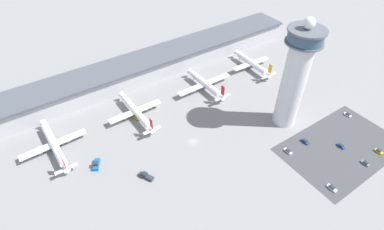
% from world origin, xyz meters
% --- Properties ---
extents(ground_plane, '(1000.00, 1000.00, 0.00)m').
position_xyz_m(ground_plane, '(0.00, 0.00, 0.00)').
color(ground_plane, gray).
extents(terminal_building, '(251.70, 25.00, 14.07)m').
position_xyz_m(terminal_building, '(0.00, 70.00, 7.13)').
color(terminal_building, '#B2B2B7').
rests_on(terminal_building, ground).
extents(control_tower, '(18.36, 18.36, 62.19)m').
position_xyz_m(control_tower, '(52.69, -15.40, 31.34)').
color(control_tower, silver).
rests_on(control_tower, ground).
extents(parking_lot_surface, '(64.00, 40.00, 0.01)m').
position_xyz_m(parking_lot_surface, '(62.33, -47.21, 0.00)').
color(parking_lot_surface, '#424247').
rests_on(parking_lot_surface, ground).
extents(airplane_gate_alpha, '(34.20, 41.39, 12.18)m').
position_xyz_m(airplane_gate_alpha, '(-62.91, 35.08, 3.86)').
color(airplane_gate_alpha, silver).
rests_on(airplane_gate_alpha, ground).
extents(airplane_gate_bravo, '(32.65, 40.12, 12.22)m').
position_xyz_m(airplane_gate_bravo, '(-16.43, 34.63, 4.39)').
color(airplane_gate_bravo, white).
rests_on(airplane_gate_bravo, ground).
extents(airplane_gate_charlie, '(40.04, 36.77, 12.91)m').
position_xyz_m(airplane_gate_charlie, '(32.85, 34.28, 4.46)').
color(airplane_gate_charlie, silver).
rests_on(airplane_gate_charlie, ground).
extents(airplane_gate_delta, '(30.62, 37.84, 12.77)m').
position_xyz_m(airplane_gate_delta, '(75.01, 36.20, 4.42)').
color(airplane_gate_delta, white).
rests_on(airplane_gate_delta, ground).
extents(service_truck_catering, '(5.62, 7.34, 3.17)m').
position_xyz_m(service_truck_catering, '(-49.12, 12.71, 1.11)').
color(service_truck_catering, black).
rests_on(service_truck_catering, ground).
extents(service_truck_fuel, '(5.26, 7.90, 2.73)m').
position_xyz_m(service_truck_fuel, '(-16.71, 34.39, 0.95)').
color(service_truck_fuel, black).
rests_on(service_truck_fuel, ground).
extents(service_truck_baggage, '(5.42, 7.64, 2.87)m').
position_xyz_m(service_truck_baggage, '(-31.94, -7.23, 1.00)').
color(service_truck_baggage, black).
rests_on(service_truck_baggage, ground).
extents(car_grey_coupe, '(1.87, 4.31, 1.53)m').
position_xyz_m(car_grey_coupe, '(87.69, -33.60, 0.59)').
color(car_grey_coupe, black).
rests_on(car_grey_coupe, ground).
extents(car_white_wagon, '(1.91, 4.11, 1.51)m').
position_xyz_m(car_white_wagon, '(75.59, -60.21, 0.59)').
color(car_white_wagon, black).
rests_on(car_white_wagon, ground).
extents(car_red_hatchback, '(1.80, 4.20, 1.37)m').
position_xyz_m(car_red_hatchback, '(62.63, -60.92, 0.53)').
color(car_red_hatchback, black).
rests_on(car_red_hatchback, ground).
extents(car_green_van, '(1.92, 4.57, 1.48)m').
position_xyz_m(car_green_van, '(36.67, -33.83, 0.57)').
color(car_green_van, black).
rests_on(car_green_van, ground).
extents(car_black_suv, '(1.98, 4.57, 1.58)m').
position_xyz_m(car_black_suv, '(49.47, -34.10, 0.62)').
color(car_black_suv, black).
rests_on(car_black_suv, ground).
extents(car_maroon_suv, '(1.79, 4.30, 1.48)m').
position_xyz_m(car_maroon_suv, '(62.59, -46.89, 0.57)').
color(car_maroon_suv, black).
rests_on(car_maroon_suv, ground).
extents(car_blue_compact, '(1.85, 4.79, 1.49)m').
position_xyz_m(car_blue_compact, '(36.32, -60.90, 0.58)').
color(car_blue_compact, black).
rests_on(car_blue_compact, ground).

